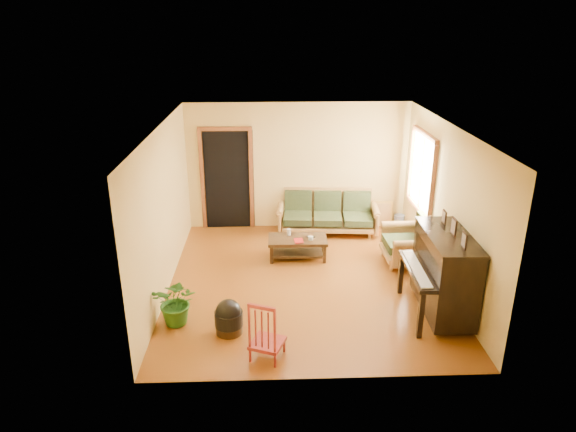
{
  "coord_description": "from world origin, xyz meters",
  "views": [
    {
      "loc": [
        -0.59,
        -7.62,
        4.11
      ],
      "look_at": [
        -0.29,
        0.2,
        1.1
      ],
      "focal_mm": 32.0,
      "sensor_mm": 36.0,
      "label": 1
    }
  ],
  "objects_px": {
    "armchair": "(406,239)",
    "coffee_table": "(297,248)",
    "red_chair": "(267,329)",
    "ceramic_crock": "(399,221)",
    "piano": "(444,275)",
    "sofa": "(328,213)",
    "footstool": "(229,321)",
    "potted_plant": "(177,301)"
  },
  "relations": [
    {
      "from": "coffee_table",
      "to": "footstool",
      "type": "distance_m",
      "value": 2.62
    },
    {
      "from": "potted_plant",
      "to": "red_chair",
      "type": "bearing_deg",
      "value": -33.21
    },
    {
      "from": "footstool",
      "to": "ceramic_crock",
      "type": "bearing_deg",
      "value": 48.84
    },
    {
      "from": "armchair",
      "to": "piano",
      "type": "xyz_separation_m",
      "value": [
        0.1,
        -1.72,
        0.17
      ]
    },
    {
      "from": "piano",
      "to": "ceramic_crock",
      "type": "bearing_deg",
      "value": 88.18
    },
    {
      "from": "ceramic_crock",
      "to": "footstool",
      "type": "bearing_deg",
      "value": -131.16
    },
    {
      "from": "ceramic_crock",
      "to": "piano",
      "type": "bearing_deg",
      "value": -93.38
    },
    {
      "from": "sofa",
      "to": "footstool",
      "type": "height_order",
      "value": "sofa"
    },
    {
      "from": "armchair",
      "to": "coffee_table",
      "type": "bearing_deg",
      "value": 170.89
    },
    {
      "from": "piano",
      "to": "ceramic_crock",
      "type": "relative_size",
      "value": 5.47
    },
    {
      "from": "red_chair",
      "to": "potted_plant",
      "type": "bearing_deg",
      "value": 168.42
    },
    {
      "from": "coffee_table",
      "to": "piano",
      "type": "relative_size",
      "value": 0.74
    },
    {
      "from": "piano",
      "to": "sofa",
      "type": "bearing_deg",
      "value": 114.62
    },
    {
      "from": "coffee_table",
      "to": "potted_plant",
      "type": "distance_m",
      "value": 2.81
    },
    {
      "from": "piano",
      "to": "ceramic_crock",
      "type": "height_order",
      "value": "piano"
    },
    {
      "from": "sofa",
      "to": "potted_plant",
      "type": "height_order",
      "value": "sofa"
    },
    {
      "from": "ceramic_crock",
      "to": "potted_plant",
      "type": "xyz_separation_m",
      "value": [
        -4.07,
        -3.53,
        0.22
      ]
    },
    {
      "from": "ceramic_crock",
      "to": "armchair",
      "type": "bearing_deg",
      "value": -100.2
    },
    {
      "from": "piano",
      "to": "red_chair",
      "type": "height_order",
      "value": "piano"
    },
    {
      "from": "footstool",
      "to": "ceramic_crock",
      "type": "distance_m",
      "value": 5.04
    },
    {
      "from": "coffee_table",
      "to": "red_chair",
      "type": "height_order",
      "value": "red_chair"
    },
    {
      "from": "coffee_table",
      "to": "ceramic_crock",
      "type": "xyz_separation_m",
      "value": [
        2.23,
        1.42,
        -0.06
      ]
    },
    {
      "from": "sofa",
      "to": "footstool",
      "type": "bearing_deg",
      "value": -112.07
    },
    {
      "from": "ceramic_crock",
      "to": "potted_plant",
      "type": "bearing_deg",
      "value": -139.01
    },
    {
      "from": "piano",
      "to": "red_chair",
      "type": "bearing_deg",
      "value": -158.05
    },
    {
      "from": "armchair",
      "to": "piano",
      "type": "relative_size",
      "value": 0.65
    },
    {
      "from": "potted_plant",
      "to": "coffee_table",
      "type": "bearing_deg",
      "value": 49.02
    },
    {
      "from": "ceramic_crock",
      "to": "potted_plant",
      "type": "relative_size",
      "value": 0.37
    },
    {
      "from": "red_chair",
      "to": "ceramic_crock",
      "type": "bearing_deg",
      "value": 79.16
    },
    {
      "from": "piano",
      "to": "footstool",
      "type": "xyz_separation_m",
      "value": [
        -3.12,
        -0.38,
        -0.45
      ]
    },
    {
      "from": "footstool",
      "to": "red_chair",
      "type": "height_order",
      "value": "red_chair"
    },
    {
      "from": "coffee_table",
      "to": "footstool",
      "type": "height_order",
      "value": "coffee_table"
    },
    {
      "from": "footstool",
      "to": "red_chair",
      "type": "xyz_separation_m",
      "value": [
        0.54,
        -0.58,
        0.24
      ]
    },
    {
      "from": "red_chair",
      "to": "potted_plant",
      "type": "xyz_separation_m",
      "value": [
        -1.28,
        0.84,
        -0.07
      ]
    },
    {
      "from": "potted_plant",
      "to": "piano",
      "type": "bearing_deg",
      "value": 1.77
    },
    {
      "from": "piano",
      "to": "potted_plant",
      "type": "relative_size",
      "value": 2.02
    },
    {
      "from": "sofa",
      "to": "coffee_table",
      "type": "distance_m",
      "value": 1.37
    },
    {
      "from": "sofa",
      "to": "ceramic_crock",
      "type": "height_order",
      "value": "sofa"
    },
    {
      "from": "piano",
      "to": "footstool",
      "type": "distance_m",
      "value": 3.17
    },
    {
      "from": "potted_plant",
      "to": "sofa",
      "type": "bearing_deg",
      "value": 52.47
    },
    {
      "from": "sofa",
      "to": "armchair",
      "type": "height_order",
      "value": "armchair"
    },
    {
      "from": "footstool",
      "to": "sofa",
      "type": "bearing_deg",
      "value": 63.43
    }
  ]
}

